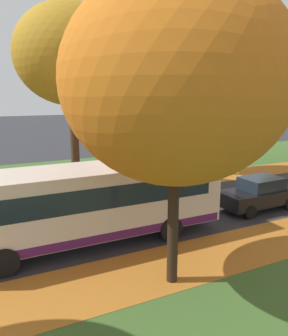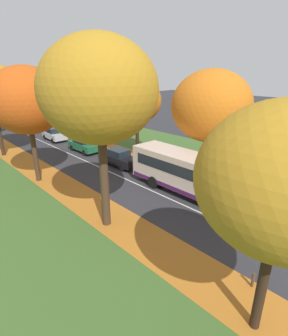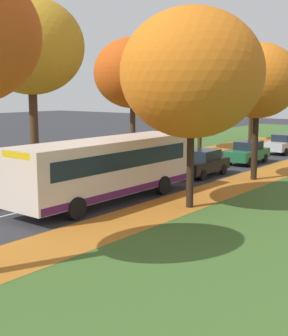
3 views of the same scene
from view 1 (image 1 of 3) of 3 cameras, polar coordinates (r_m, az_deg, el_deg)
name	(u,v)px [view 1 (image 1 of 3)]	position (r m, az deg, el deg)	size (l,w,h in m)	color
grass_verge_left	(170,165)	(26.66, 4.50, 0.46)	(12.00, 90.00, 0.01)	#3D6028
leaf_litter_left	(123,189)	(20.06, -3.70, -3.64)	(2.80, 60.00, 0.00)	#B26B23
leaf_litter_right	(219,253)	(12.61, 12.91, -14.24)	(2.80, 60.00, 0.00)	#B26B23
road_centre_line	(252,197)	(19.56, 18.28, -4.74)	(0.12, 80.00, 0.01)	silver
tree_left_near	(71,55)	(19.09, -12.67, 18.59)	(6.03, 6.03, 10.45)	#422D1E
tree_left_mid	(207,81)	(23.31, 10.98, 14.61)	(5.65, 5.65, 9.07)	#422D1E
tree_right_near	(176,81)	(9.20, 5.57, 14.77)	(6.30, 6.30, 8.84)	black
bus	(90,201)	(12.69, -9.41, -5.62)	(2.69, 10.41, 2.98)	beige
car_black_lead	(259,193)	(17.38, 19.42, -4.21)	(1.86, 4.24, 1.62)	black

